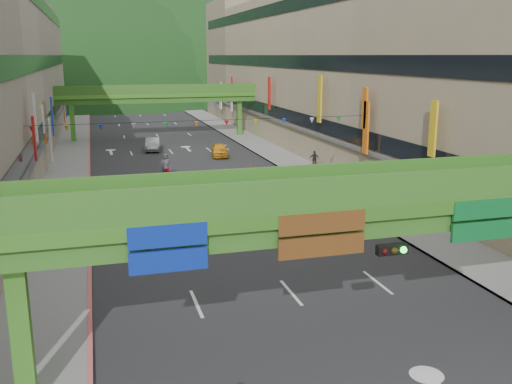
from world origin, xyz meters
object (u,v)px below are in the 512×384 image
overpass_near (382,224)px  scooter_rider_mid (255,177)px  pedestrian_red (412,205)px  car_silver (153,144)px  car_yellow (220,150)px

overpass_near → scooter_rider_mid: overpass_near is taller
scooter_rider_mid → pedestrian_red: scooter_rider_mid is taller
car_silver → car_yellow: (6.67, -6.07, -0.02)m
car_silver → pedestrian_red: 36.38m
scooter_rider_mid → car_yellow: 16.14m
car_silver → car_yellow: bearing=-34.9°
overpass_near → pedestrian_red: 20.33m
car_silver → scooter_rider_mid: bearing=-67.1°
overpass_near → pedestrian_red: bearing=55.5°
scooter_rider_mid → pedestrian_red: (7.98, -11.33, -0.10)m
scooter_rider_mid → pedestrian_red: bearing=-54.8°
overpass_near → car_yellow: size_ratio=6.46×
car_silver → overpass_near: bearing=-79.3°
scooter_rider_mid → car_yellow: bearing=88.1°
car_yellow → pedestrian_red: (7.45, -27.46, 0.17)m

